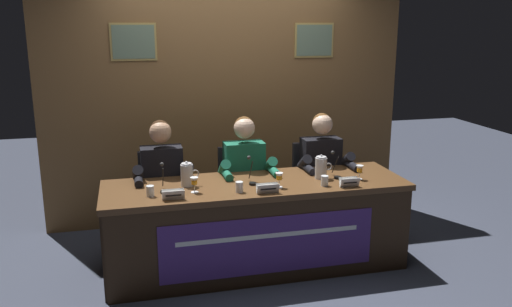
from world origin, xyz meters
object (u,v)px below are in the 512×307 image
at_px(nameplate_center, 268,188).
at_px(water_pitcher_right_side, 321,168).
at_px(panelist_center, 246,174).
at_px(water_pitcher_left_side, 187,175).
at_px(juice_glass_right, 360,170).
at_px(panelist_left, 163,180).
at_px(microphone_left, 163,182).
at_px(conference_table, 259,215).
at_px(panelist_right, 323,169).
at_px(chair_right, 315,191).
at_px(nameplate_right, 349,182).
at_px(water_cup_right, 325,181).
at_px(nameplate_left, 173,195).
at_px(microphone_right, 336,169).
at_px(water_cup_center, 239,188).
at_px(juice_glass_left, 194,182).
at_px(microphone_center, 251,175).
at_px(juice_glass_center, 279,177).
at_px(water_cup_left, 150,192).
at_px(chair_left, 163,203).
at_px(chair_center, 242,197).

height_order(nameplate_center, water_pitcher_right_side, water_pitcher_right_side).
xyz_separation_m(panelist_center, water_pitcher_left_side, (-0.57, -0.32, 0.13)).
height_order(panelist_center, juice_glass_right, panelist_center).
bearing_deg(panelist_left, water_pitcher_right_side, -16.23).
bearing_deg(microphone_left, conference_table, -3.66).
height_order(panelist_center, panelist_right, same).
relative_size(microphone_left, chair_right, 0.24).
relative_size(nameplate_right, water_cup_right, 1.90).
bearing_deg(juice_glass_right, panelist_left, 162.98).
xyz_separation_m(nameplate_left, microphone_right, (1.41, 0.26, 0.03)).
xyz_separation_m(microphone_left, water_cup_center, (0.58, -0.16, -0.04)).
xyz_separation_m(chair_right, juice_glass_right, (0.13, -0.69, 0.40)).
bearing_deg(water_pitcher_right_side, juice_glass_left, -173.47).
xyz_separation_m(microphone_center, water_pitcher_left_side, (-0.52, 0.06, 0.02)).
height_order(panelist_left, water_pitcher_left_side, panelist_left).
distance_m(juice_glass_center, chair_right, 1.03).
xyz_separation_m(microphone_left, water_pitcher_right_side, (1.34, 0.04, 0.02)).
xyz_separation_m(water_cup_left, water_cup_center, (0.69, -0.06, 0.00)).
height_order(conference_table, chair_left, chair_left).
distance_m(water_cup_center, water_pitcher_left_side, 0.46).
relative_size(water_cup_left, water_pitcher_right_side, 0.40).
bearing_deg(water_pitcher_left_side, panelist_right, 13.88).
bearing_deg(juice_glass_left, chair_center, 53.07).
bearing_deg(conference_table, chair_left, 137.80).
height_order(conference_table, panelist_right, panelist_right).
xyz_separation_m(juice_glass_left, juice_glass_right, (1.41, 0.01, 0.00)).
bearing_deg(nameplate_left, juice_glass_right, 5.42).
distance_m(chair_left, nameplate_left, 0.91).
bearing_deg(nameplate_right, panelist_center, 136.69).
relative_size(water_cup_right, microphone_right, 0.39).
bearing_deg(water_cup_right, chair_left, 148.01).
bearing_deg(conference_table, water_cup_center, -149.28).
bearing_deg(nameplate_center, chair_center, 91.38).
bearing_deg(chair_center, juice_glass_center, -78.74).
height_order(microphone_center, water_cup_right, microphone_center).
height_order(nameplate_center, juice_glass_center, juice_glass_center).
bearing_deg(panelist_left, panelist_right, 0.00).
height_order(conference_table, nameplate_right, nameplate_right).
distance_m(chair_left, juice_glass_right, 1.80).
bearing_deg(nameplate_left, water_pitcher_right_side, 11.60).
bearing_deg(juice_glass_right, water_cup_left, -179.06).
relative_size(chair_left, nameplate_left, 5.40).
height_order(juice_glass_left, chair_right, chair_right).
height_order(nameplate_left, juice_glass_center, juice_glass_center).
height_order(water_cup_left, nameplate_center, water_cup_left).
xyz_separation_m(panelist_right, nameplate_right, (-0.04, -0.67, 0.07)).
bearing_deg(juice_glass_center, water_pitcher_left_side, 162.64).
height_order(panelist_center, water_cup_center, panelist_center).
bearing_deg(panelist_center, chair_right, 15.05).
xyz_separation_m(conference_table, water_pitcher_right_side, (0.57, 0.09, 0.35)).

